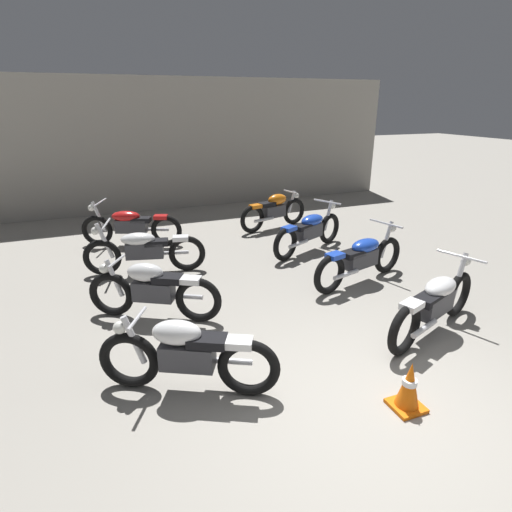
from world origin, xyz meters
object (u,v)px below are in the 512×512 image
(motorcycle_left_row_2, at_px, (144,249))
(motorcycle_right_row_3, at_px, (274,210))
(motorcycle_right_row_1, at_px, (361,258))
(motorcycle_left_row_1, at_px, (153,289))
(traffic_cone, at_px, (409,387))
(motorcycle_left_row_0, at_px, (187,354))
(motorcycle_left_row_3, at_px, (131,225))
(motorcycle_right_row_0, at_px, (435,302))
(motorcycle_right_row_2, at_px, (309,230))

(motorcycle_left_row_2, xyz_separation_m, motorcycle_right_row_3, (3.35, 1.73, 0.01))
(motorcycle_right_row_1, bearing_deg, motorcycle_right_row_3, 90.60)
(motorcycle_left_row_1, bearing_deg, motorcycle_right_row_3, 45.44)
(traffic_cone, bearing_deg, motorcycle_left_row_0, 151.21)
(motorcycle_left_row_0, relative_size, motorcycle_right_row_3, 0.93)
(motorcycle_left_row_3, bearing_deg, motorcycle_right_row_3, 0.46)
(motorcycle_left_row_3, bearing_deg, motorcycle_right_row_1, -45.62)
(traffic_cone, bearing_deg, motorcycle_right_row_3, 77.83)
(motorcycle_left_row_3, distance_m, motorcycle_right_row_3, 3.40)
(motorcycle_left_row_1, relative_size, motorcycle_right_row_0, 0.85)
(motorcycle_left_row_1, height_order, motorcycle_left_row_2, motorcycle_left_row_2)
(motorcycle_left_row_1, height_order, motorcycle_right_row_2, motorcycle_right_row_2)
(motorcycle_left_row_2, bearing_deg, traffic_cone, -67.08)
(motorcycle_right_row_1, xyz_separation_m, motorcycle_right_row_2, (-0.05, 1.74, 0.00))
(motorcycle_left_row_3, bearing_deg, traffic_cone, -72.37)
(motorcycle_left_row_1, xyz_separation_m, motorcycle_right_row_0, (3.42, -1.80, -0.01))
(motorcycle_right_row_2, bearing_deg, motorcycle_right_row_3, 89.58)
(motorcycle_left_row_0, relative_size, motorcycle_left_row_1, 1.02)
(motorcycle_left_row_0, height_order, motorcycle_right_row_0, motorcycle_right_row_0)
(motorcycle_left_row_3, xyz_separation_m, motorcycle_right_row_1, (3.44, -3.51, 0.00))
(motorcycle_left_row_1, height_order, motorcycle_left_row_3, motorcycle_left_row_3)
(motorcycle_right_row_0, height_order, motorcycle_right_row_2, same)
(motorcycle_left_row_2, height_order, motorcycle_right_row_1, same)
(motorcycle_left_row_1, height_order, motorcycle_right_row_1, motorcycle_right_row_1)
(motorcycle_right_row_2, distance_m, motorcycle_right_row_3, 1.80)
(motorcycle_left_row_1, distance_m, motorcycle_left_row_3, 3.49)
(motorcycle_left_row_3, relative_size, motorcycle_right_row_3, 1.06)
(motorcycle_right_row_0, distance_m, motorcycle_right_row_3, 5.32)
(motorcycle_right_row_3, bearing_deg, motorcycle_left_row_2, -152.73)
(motorcycle_right_row_1, bearing_deg, motorcycle_left_row_2, 151.84)
(motorcycle_left_row_1, xyz_separation_m, motorcycle_right_row_2, (3.45, 1.72, -0.01))
(motorcycle_left_row_0, bearing_deg, motorcycle_right_row_1, 27.03)
(motorcycle_left_row_1, bearing_deg, motorcycle_right_row_0, -27.74)
(motorcycle_right_row_2, bearing_deg, motorcycle_right_row_0, -90.49)
(motorcycle_left_row_1, xyz_separation_m, motorcycle_right_row_3, (3.47, 3.52, 0.00))
(motorcycle_right_row_3, bearing_deg, motorcycle_left_row_3, -179.54)
(motorcycle_right_row_0, relative_size, motorcycle_right_row_2, 1.03)
(motorcycle_right_row_1, relative_size, motorcycle_right_row_3, 1.10)
(motorcycle_right_row_3, bearing_deg, motorcycle_right_row_1, -89.40)
(motorcycle_left_row_2, relative_size, motorcycle_left_row_3, 1.04)
(motorcycle_left_row_2, xyz_separation_m, motorcycle_right_row_1, (3.39, -1.81, 0.00))
(motorcycle_right_row_3, bearing_deg, motorcycle_right_row_2, -90.42)
(motorcycle_right_row_2, relative_size, motorcycle_right_row_3, 1.04)
(motorcycle_left_row_0, bearing_deg, motorcycle_right_row_3, 57.35)
(motorcycle_right_row_2, bearing_deg, motorcycle_left_row_0, -134.04)
(motorcycle_left_row_3, relative_size, motorcycle_right_row_0, 0.99)
(motorcycle_left_row_2, height_order, motorcycle_right_row_2, same)
(motorcycle_left_row_1, relative_size, motorcycle_left_row_2, 0.82)
(motorcycle_left_row_0, relative_size, motorcycle_right_row_0, 0.86)
(motorcycle_left_row_2, xyz_separation_m, motorcycle_left_row_3, (-0.05, 1.70, 0.00))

